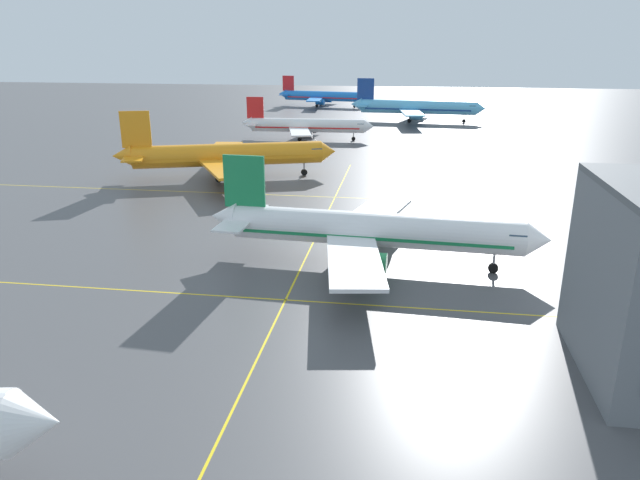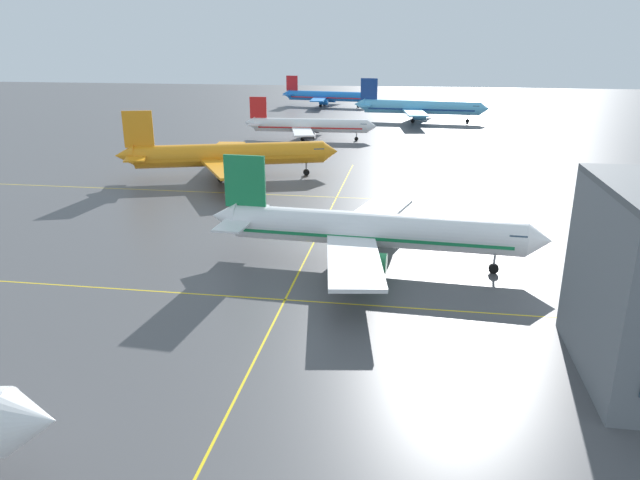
{
  "view_description": "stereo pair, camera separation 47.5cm",
  "coord_description": "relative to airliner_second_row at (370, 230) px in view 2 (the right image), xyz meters",
  "views": [
    {
      "loc": [
        10.73,
        -13.73,
        23.66
      ],
      "look_at": [
        2.32,
        43.57,
        3.84
      ],
      "focal_mm": 33.27,
      "sensor_mm": 36.0,
      "label": 1
    },
    {
      "loc": [
        11.2,
        -13.66,
        23.66
      ],
      "look_at": [
        2.32,
        43.57,
        3.84
      ],
      "focal_mm": 33.27,
      "sensor_mm": 36.0,
      "label": 2
    }
  ],
  "objects": [
    {
      "name": "airliner_second_row",
      "position": [
        0.0,
        0.0,
        0.0
      ],
      "size": [
        37.02,
        31.89,
        11.51
      ],
      "color": "white",
      "rests_on": "ground"
    },
    {
      "name": "taxiway_markings",
      "position": [
        -7.24,
        -10.77,
        -3.93
      ],
      "size": [
        119.98,
        127.84,
        0.01
      ],
      "color": "yellow",
      "rests_on": "ground"
    },
    {
      "name": "airliner_far_right_stand",
      "position": [
        5.64,
        118.81,
        0.27
      ],
      "size": [
        39.54,
        34.0,
        12.29
      ],
      "color": "#5BB7E5",
      "rests_on": "ground"
    },
    {
      "name": "airliner_far_left_stand",
      "position": [
        -20.92,
        81.55,
        -0.48
      ],
      "size": [
        32.49,
        28.07,
        10.12
      ],
      "color": "white",
      "rests_on": "ground"
    },
    {
      "name": "airliner_third_row",
      "position": [
        -27.81,
        38.29,
        0.19
      ],
      "size": [
        37.91,
        32.41,
        12.08
      ],
      "color": "orange",
      "rests_on": "ground"
    },
    {
      "name": "airliner_distant_taxiway",
      "position": [
        -27.52,
        155.52,
        -0.32
      ],
      "size": [
        33.93,
        28.97,
        10.56
      ],
      "color": "blue",
      "rests_on": "ground"
    }
  ]
}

